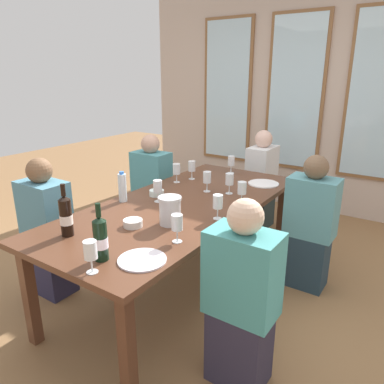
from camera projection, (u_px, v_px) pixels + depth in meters
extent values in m
plane|color=olive|center=(182.00, 286.00, 3.08)|extent=(12.00, 12.00, 0.00)
cube|color=#C2AC9C|center=(296.00, 93.00, 4.57)|extent=(4.24, 0.06, 2.90)
cube|color=brown|center=(227.00, 91.00, 5.04)|extent=(0.72, 0.03, 1.88)
cube|color=silver|center=(227.00, 91.00, 5.02)|extent=(0.64, 0.01, 1.80)
cube|color=brown|center=(295.00, 93.00, 4.53)|extent=(0.72, 0.03, 1.88)
cube|color=silver|center=(295.00, 94.00, 4.52)|extent=(0.64, 0.01, 1.80)
cube|color=brown|center=(380.00, 96.00, 4.03)|extent=(0.72, 0.03, 1.88)
cube|color=silver|center=(380.00, 96.00, 4.01)|extent=(0.64, 0.01, 1.80)
cube|color=#573220|center=(182.00, 205.00, 2.86)|extent=(1.04, 2.35, 0.04)
cube|color=#573220|center=(30.00, 296.00, 2.35)|extent=(0.07, 0.07, 0.70)
cube|color=#573220|center=(127.00, 349.00, 1.90)|extent=(0.07, 0.07, 0.70)
cube|color=#573220|center=(208.00, 201.00, 4.05)|extent=(0.07, 0.07, 0.70)
cube|color=#573220|center=(281.00, 218.00, 3.60)|extent=(0.07, 0.07, 0.70)
cylinder|color=white|center=(142.00, 260.00, 1.98)|extent=(0.26, 0.26, 0.01)
cylinder|color=white|center=(263.00, 184.00, 3.32)|extent=(0.27, 0.27, 0.01)
cylinder|color=silver|center=(170.00, 212.00, 2.43)|extent=(0.14, 0.14, 0.17)
cylinder|color=silver|center=(170.00, 198.00, 2.40)|extent=(0.16, 0.16, 0.02)
cylinder|color=black|center=(66.00, 218.00, 2.25)|extent=(0.08, 0.07, 0.23)
cone|color=black|center=(64.00, 198.00, 2.21)|extent=(0.08, 0.07, 0.02)
cylinder|color=black|center=(63.00, 190.00, 2.20)|extent=(0.03, 0.03, 0.08)
cylinder|color=white|center=(66.00, 220.00, 2.26)|extent=(0.08, 0.08, 0.06)
cylinder|color=black|center=(101.00, 241.00, 1.96)|extent=(0.08, 0.08, 0.22)
cone|color=black|center=(99.00, 219.00, 1.92)|extent=(0.08, 0.08, 0.02)
cylinder|color=black|center=(98.00, 210.00, 1.90)|extent=(0.03, 0.03, 0.08)
cylinder|color=white|center=(101.00, 243.00, 1.96)|extent=(0.08, 0.08, 0.06)
cylinder|color=white|center=(133.00, 223.00, 2.41)|extent=(0.13, 0.13, 0.05)
cylinder|color=white|center=(157.00, 193.00, 3.01)|extent=(0.12, 0.12, 0.05)
cylinder|color=white|center=(122.00, 188.00, 2.85)|extent=(0.06, 0.06, 0.22)
cylinder|color=blue|center=(122.00, 173.00, 2.82)|extent=(0.04, 0.04, 0.02)
cylinder|color=white|center=(158.00, 201.00, 2.88)|extent=(0.06, 0.06, 0.00)
cylinder|color=white|center=(158.00, 197.00, 2.86)|extent=(0.01, 0.01, 0.07)
cylinder|color=white|center=(158.00, 186.00, 2.84)|extent=(0.07, 0.07, 0.09)
cylinder|color=white|center=(92.00, 272.00, 1.87)|extent=(0.06, 0.06, 0.00)
cylinder|color=white|center=(92.00, 265.00, 1.85)|extent=(0.01, 0.01, 0.07)
cylinder|color=white|center=(90.00, 250.00, 1.83)|extent=(0.07, 0.07, 0.09)
cylinder|color=white|center=(231.00, 173.00, 3.69)|extent=(0.06, 0.06, 0.00)
cylinder|color=white|center=(231.00, 169.00, 3.67)|extent=(0.01, 0.01, 0.07)
cylinder|color=white|center=(231.00, 161.00, 3.65)|extent=(0.07, 0.07, 0.09)
cylinder|color=maroon|center=(231.00, 164.00, 3.66)|extent=(0.06, 0.06, 0.02)
cylinder|color=white|center=(177.00, 182.00, 3.38)|extent=(0.06, 0.06, 0.00)
cylinder|color=white|center=(177.00, 178.00, 3.37)|extent=(0.01, 0.01, 0.07)
cylinder|color=white|center=(177.00, 169.00, 3.34)|extent=(0.07, 0.07, 0.09)
cylinder|color=maroon|center=(177.00, 172.00, 3.35)|extent=(0.06, 0.06, 0.02)
cylinder|color=white|center=(177.00, 241.00, 2.20)|extent=(0.06, 0.06, 0.00)
cylinder|color=white|center=(177.00, 235.00, 2.19)|extent=(0.01, 0.01, 0.07)
cylinder|color=white|center=(177.00, 222.00, 2.16)|extent=(0.07, 0.07, 0.09)
cylinder|color=beige|center=(177.00, 227.00, 2.17)|extent=(0.06, 0.06, 0.03)
cylinder|color=white|center=(192.00, 179.00, 3.48)|extent=(0.06, 0.06, 0.00)
cylinder|color=white|center=(192.00, 175.00, 3.47)|extent=(0.01, 0.01, 0.07)
cylinder|color=white|center=(192.00, 166.00, 3.44)|extent=(0.07, 0.07, 0.09)
cylinder|color=beige|center=(192.00, 169.00, 3.45)|extent=(0.06, 0.06, 0.03)
cylinder|color=white|center=(241.00, 203.00, 2.84)|extent=(0.06, 0.06, 0.00)
cylinder|color=white|center=(242.00, 198.00, 2.82)|extent=(0.01, 0.01, 0.07)
cylinder|color=white|center=(242.00, 188.00, 2.80)|extent=(0.07, 0.07, 0.09)
cylinder|color=white|center=(229.00, 193.00, 3.07)|extent=(0.06, 0.06, 0.00)
cylinder|color=white|center=(229.00, 189.00, 3.05)|extent=(0.01, 0.01, 0.07)
cylinder|color=white|center=(230.00, 179.00, 3.03)|extent=(0.07, 0.07, 0.09)
cylinder|color=beige|center=(229.00, 182.00, 3.04)|extent=(0.06, 0.06, 0.04)
cylinder|color=white|center=(217.00, 218.00, 2.54)|extent=(0.06, 0.06, 0.00)
cylinder|color=white|center=(218.00, 213.00, 2.53)|extent=(0.01, 0.01, 0.07)
cylinder|color=white|center=(218.00, 202.00, 2.50)|extent=(0.07, 0.07, 0.09)
cylinder|color=beige|center=(218.00, 205.00, 2.51)|extent=(0.06, 0.06, 0.03)
cylinder|color=white|center=(207.00, 191.00, 3.12)|extent=(0.06, 0.06, 0.00)
cylinder|color=white|center=(207.00, 187.00, 3.11)|extent=(0.01, 0.01, 0.07)
cylinder|color=white|center=(207.00, 177.00, 3.08)|extent=(0.07, 0.07, 0.09)
cylinder|color=maroon|center=(207.00, 181.00, 3.09)|extent=(0.06, 0.06, 0.02)
cube|color=#38272C|center=(153.00, 217.00, 3.94)|extent=(0.32, 0.24, 0.45)
cube|color=teal|center=(151.00, 175.00, 3.80)|extent=(0.38, 0.24, 0.48)
sphere|color=tan|center=(150.00, 144.00, 3.70)|extent=(0.19, 0.19, 0.19)
cube|color=#233643|center=(306.00, 260.00, 3.05)|extent=(0.32, 0.24, 0.45)
cube|color=teal|center=(312.00, 207.00, 2.90)|extent=(0.38, 0.24, 0.48)
sphere|color=brown|center=(316.00, 167.00, 2.80)|extent=(0.19, 0.19, 0.19)
cube|color=#2A2843|center=(52.00, 266.00, 2.95)|extent=(0.32, 0.24, 0.45)
cube|color=teal|center=(45.00, 212.00, 2.81)|extent=(0.38, 0.24, 0.48)
sphere|color=brown|center=(39.00, 171.00, 2.71)|extent=(0.19, 0.19, 0.19)
cube|color=#2C283B|center=(239.00, 346.00, 2.09)|extent=(0.32, 0.24, 0.45)
cube|color=teal|center=(243.00, 274.00, 1.95)|extent=(0.38, 0.24, 0.48)
sphere|color=beige|center=(245.00, 217.00, 1.85)|extent=(0.19, 0.19, 0.19)
cube|color=#273434|center=(260.00, 208.00, 4.21)|extent=(0.24, 0.32, 0.45)
cube|color=white|center=(262.00, 168.00, 4.07)|extent=(0.24, 0.38, 0.48)
sphere|color=beige|center=(264.00, 139.00, 3.97)|extent=(0.19, 0.19, 0.19)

